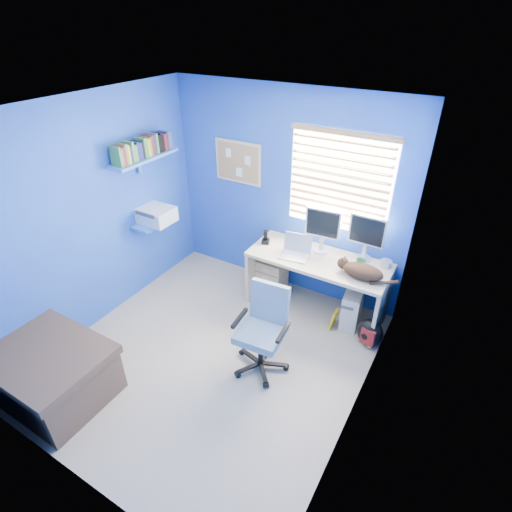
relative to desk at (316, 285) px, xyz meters
The scene contains 23 objects.
floor 1.45m from the desk, 116.42° to the right, with size 3.00×3.20×0.00m, color #BFB397.
ceiling 2.55m from the desk, 116.42° to the right, with size 3.00×3.20×0.00m, color white.
wall_back 1.13m from the desk, 151.05° to the left, with size 3.00×0.01×2.50m, color #2443B8.
wall_front 3.05m from the desk, 102.32° to the right, with size 3.00×0.01×2.50m, color #2443B8.
wall_left 2.62m from the desk, 149.42° to the right, with size 0.01×3.20×2.50m, color #2443B8.
wall_right 1.77m from the desk, 55.07° to the right, with size 0.01×3.20×2.50m, color #2443B8.
desk is the anchor object (origin of this frame).
laptop 0.55m from the desk, 158.58° to the right, with size 0.33×0.26×0.22m, color silver.
monitor_left 0.66m from the desk, 105.66° to the left, with size 0.40×0.12×0.54m, color silver.
monitor_right 0.81m from the desk, 29.58° to the left, with size 0.40×0.12×0.54m, color silver.
phone 0.83m from the desk, behind, with size 0.09×0.11×0.17m, color black.
mug 0.63m from the desk, ahead, with size 0.10×0.09×0.10m, color #3A7636.
cd_spindle 0.83m from the desk, 17.88° to the left, with size 0.13×0.13×0.07m, color silver.
cat 0.71m from the desk, 12.71° to the right, with size 0.44×0.23×0.16m, color black.
tower_pc 0.48m from the desk, ahead, with size 0.19×0.44×0.45m, color beige.
drawer_boxes 0.61m from the desk, behind, with size 0.35×0.28×0.54m, color tan.
yellow_book 0.44m from the desk, 30.54° to the right, with size 0.03×0.17×0.24m, color yellow.
backpack 0.82m from the desk, 18.06° to the right, with size 0.28×0.21×0.33m, color black.
bed_corner 2.93m from the desk, 124.84° to the right, with size 1.12×0.79×0.54m, color brown.
office_chair 1.10m from the desk, 95.84° to the right, with size 0.58×0.58×0.91m.
window_blinds 1.22m from the desk, 85.18° to the left, with size 1.15×0.05×1.10m.
corkboard 1.77m from the desk, 165.68° to the left, with size 0.64×0.02×0.52m.
wall_shelves 2.30m from the desk, 165.67° to the right, with size 0.42×0.90×1.05m.
Camera 1 is at (1.94, -2.40, 3.16)m, focal length 28.00 mm.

